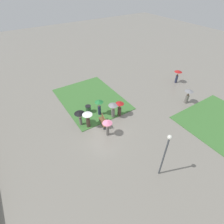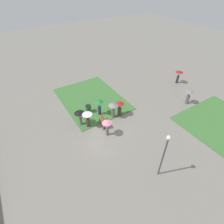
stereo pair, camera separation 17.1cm
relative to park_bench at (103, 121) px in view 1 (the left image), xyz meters
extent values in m
plane|color=gray|center=(0.68, -0.44, -0.46)|extent=(90.00, 90.00, 0.00)
cube|color=#427A38|center=(-4.80, 1.07, -0.43)|extent=(9.14, 6.77, 0.06)
cube|color=brown|center=(-0.01, -0.07, -0.04)|extent=(1.64, 0.72, 0.05)
cube|color=brown|center=(0.02, 0.11, 0.21)|extent=(1.56, 0.36, 0.45)
cube|color=#383D42|center=(-0.69, 0.07, -0.26)|extent=(0.15, 0.39, 0.40)
cube|color=#383D42|center=(0.66, -0.20, -0.26)|extent=(0.15, 0.39, 0.40)
cylinder|color=#474C51|center=(7.12, 0.79, 1.52)|extent=(0.12, 0.12, 3.97)
sphere|color=white|center=(7.12, 0.79, 3.67)|extent=(0.32, 0.32, 0.32)
cylinder|color=#335638|center=(-2.64, -0.37, -0.03)|extent=(0.58, 0.58, 0.87)
cylinder|color=black|center=(-2.64, -0.37, 0.42)|extent=(0.63, 0.63, 0.03)
cylinder|color=slate|center=(-0.50, 1.49, 0.05)|extent=(0.52, 0.52, 1.02)
sphere|color=beige|center=(-0.50, 1.49, 0.65)|extent=(0.19, 0.19, 0.19)
cylinder|color=#4C4C4F|center=(-0.50, 1.49, 0.93)|extent=(0.02, 0.02, 0.35)
cone|color=gray|center=(-0.50, 1.49, 1.19)|extent=(1.00, 1.00, 0.18)
cylinder|color=slate|center=(1.41, -0.38, 0.02)|extent=(0.42, 0.42, 0.97)
sphere|color=beige|center=(1.41, -0.38, 0.61)|extent=(0.21, 0.21, 0.21)
cylinder|color=#4C4C4F|center=(1.41, -0.38, 0.89)|extent=(0.02, 0.02, 0.35)
cone|color=pink|center=(1.41, -0.38, 1.17)|extent=(0.93, 0.93, 0.21)
cylinder|color=slate|center=(-1.26, -1.94, 0.02)|extent=(0.42, 0.42, 0.96)
sphere|color=beige|center=(-1.26, -1.94, 0.60)|extent=(0.20, 0.20, 0.20)
cylinder|color=#4C4C4F|center=(-1.26, -1.94, 0.87)|extent=(0.02, 0.02, 0.35)
cone|color=black|center=(-1.26, -1.94, 1.16)|extent=(1.03, 1.03, 0.22)
cylinder|color=#47382D|center=(-0.38, 2.24, 0.03)|extent=(0.55, 0.55, 0.99)
sphere|color=brown|center=(-0.38, 2.24, 0.64)|extent=(0.21, 0.21, 0.21)
cylinder|color=#4C4C4F|center=(-0.38, 2.24, 0.92)|extent=(0.02, 0.02, 0.35)
cone|color=red|center=(-0.38, 2.24, 1.18)|extent=(0.91, 0.91, 0.18)
cylinder|color=#282D47|center=(-1.65, 0.48, 0.10)|extent=(0.40, 0.40, 1.12)
sphere|color=beige|center=(-1.65, 0.48, 0.76)|extent=(0.20, 0.20, 0.20)
cylinder|color=#4C4C4F|center=(-1.65, 0.48, 1.04)|extent=(0.02, 0.02, 0.35)
cone|color=#237A38|center=(-1.65, 0.48, 1.32)|extent=(0.90, 0.90, 0.22)
cylinder|color=#47382D|center=(-0.59, -1.42, 0.05)|extent=(0.47, 0.47, 1.03)
sphere|color=brown|center=(-0.59, -1.42, 0.67)|extent=(0.22, 0.22, 0.22)
cylinder|color=#4C4C4F|center=(-0.59, -1.42, 0.96)|extent=(0.02, 0.02, 0.35)
cone|color=white|center=(-0.59, -1.42, 1.22)|extent=(1.00, 1.00, 0.18)
cylinder|color=#282D47|center=(-1.91, 13.03, 0.07)|extent=(0.41, 0.41, 1.06)
sphere|color=brown|center=(-1.91, 13.03, 0.71)|extent=(0.21, 0.21, 0.21)
cylinder|color=#4C4C4F|center=(-1.91, 13.03, 0.99)|extent=(0.02, 0.02, 0.35)
cone|color=red|center=(-1.91, 13.03, 1.28)|extent=(1.02, 1.02, 0.23)
cylinder|color=slate|center=(2.06, 10.24, 0.05)|extent=(0.56, 0.56, 1.03)
sphere|color=#997051|center=(2.06, 10.24, 0.67)|extent=(0.21, 0.21, 0.21)
cylinder|color=#4C4C4F|center=(2.06, 10.24, 0.96)|extent=(0.02, 0.02, 0.35)
cone|color=gray|center=(2.06, 10.24, 1.22)|extent=(0.97, 0.97, 0.19)
camera|label=1|loc=(11.46, -6.41, 11.92)|focal=28.00mm
camera|label=2|loc=(11.55, -6.27, 11.92)|focal=28.00mm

